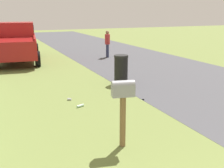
% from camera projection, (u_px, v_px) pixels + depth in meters
% --- Properties ---
extents(mailbox, '(0.29, 0.48, 1.39)m').
position_uv_depth(mailbox, '(123.00, 95.00, 5.15)').
color(mailbox, brown).
rests_on(mailbox, ground).
extents(pickup_truck, '(5.46, 2.77, 2.09)m').
position_uv_depth(pickup_truck, '(17.00, 41.00, 14.53)').
color(pickup_truck, maroon).
rests_on(pickup_truck, ground).
extents(trash_bin, '(0.53, 0.53, 1.09)m').
position_uv_depth(trash_bin, '(121.00, 69.00, 10.01)').
color(trash_bin, black).
rests_on(trash_bin, ground).
extents(pedestrian, '(0.49, 0.30, 1.59)m').
position_uv_depth(pedestrian, '(107.00, 42.00, 15.72)').
color(pedestrian, '#2D3351').
rests_on(pedestrian, ground).
extents(litter_can_far_scatter, '(0.12, 0.14, 0.07)m').
position_uv_depth(litter_can_far_scatter, '(69.00, 99.00, 8.23)').
color(litter_can_far_scatter, silver).
rests_on(litter_can_far_scatter, ground).
extents(litter_wrapper_near_hydrant, '(0.15, 0.14, 0.01)m').
position_uv_depth(litter_wrapper_near_hydrant, '(143.00, 100.00, 8.28)').
color(litter_wrapper_near_hydrant, silver).
rests_on(litter_wrapper_near_hydrant, ground).
extents(litter_bottle_midfield_a, '(0.14, 0.23, 0.07)m').
position_uv_depth(litter_bottle_midfield_a, '(80.00, 106.00, 7.65)').
color(litter_bottle_midfield_a, '#B2D8BF').
rests_on(litter_bottle_midfield_a, ground).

